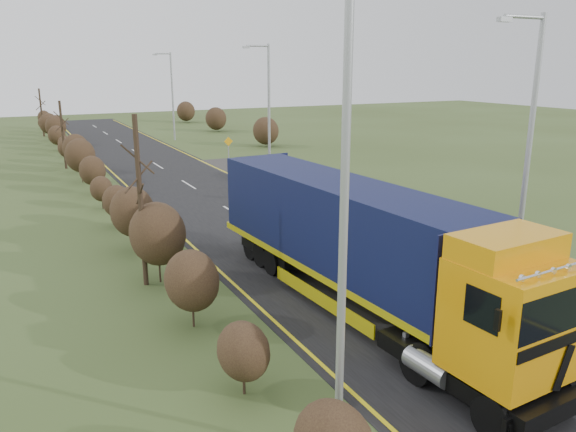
# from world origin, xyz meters

# --- Properties ---
(ground) EXTENTS (160.00, 160.00, 0.00)m
(ground) POSITION_xyz_m (0.00, 0.00, 0.00)
(ground) COLOR #39491F
(ground) RESTS_ON ground
(road) EXTENTS (8.00, 120.00, 0.02)m
(road) POSITION_xyz_m (0.00, 10.00, 0.01)
(road) COLOR black
(road) RESTS_ON ground
(layby) EXTENTS (6.00, 18.00, 0.02)m
(layby) POSITION_xyz_m (6.50, 20.00, 0.01)
(layby) COLOR #322F2D
(layby) RESTS_ON ground
(lane_markings) EXTENTS (7.52, 116.00, 0.01)m
(lane_markings) POSITION_xyz_m (0.00, 9.69, 0.03)
(lane_markings) COLOR yellow
(lane_markings) RESTS_ON road
(hedgerow) EXTENTS (2.24, 102.04, 6.05)m
(hedgerow) POSITION_xyz_m (-6.00, 7.89, 1.62)
(hedgerow) COLOR black
(hedgerow) RESTS_ON ground
(lorry) EXTENTS (3.21, 14.92, 4.12)m
(lorry) POSITION_xyz_m (-0.99, -1.23, 2.34)
(lorry) COLOR black
(lorry) RESTS_ON ground
(car_red_hatchback) EXTENTS (1.88, 4.43, 1.50)m
(car_red_hatchback) POSITION_xyz_m (6.40, 16.39, 0.75)
(car_red_hatchback) COLOR #A90F08
(car_red_hatchback) RESTS_ON ground
(car_blue_sedan) EXTENTS (3.55, 4.60, 1.46)m
(car_blue_sedan) POSITION_xyz_m (6.37, 19.58, 0.73)
(car_blue_sedan) COLOR #090F34
(car_blue_sedan) RESTS_ON ground
(streetlight_near) EXTENTS (1.95, 0.18, 9.16)m
(streetlight_near) POSITION_xyz_m (4.48, -2.53, 5.05)
(streetlight_near) COLOR #9EA0A3
(streetlight_near) RESTS_ON ground
(streetlight_mid) EXTENTS (1.91, 0.18, 8.96)m
(streetlight_mid) POSITION_xyz_m (5.69, 19.87, 4.93)
(streetlight_mid) COLOR #9EA0A3
(streetlight_mid) RESTS_ON ground
(streetlight_far) EXTENTS (1.88, 0.18, 8.82)m
(streetlight_far) POSITION_xyz_m (5.35, 42.53, 4.85)
(streetlight_far) COLOR #9EA0A3
(streetlight_far) RESTS_ON ground
(left_pole) EXTENTS (0.16, 0.16, 11.29)m
(left_pole) POSITION_xyz_m (-5.20, -6.92, 5.65)
(left_pole) COLOR #9EA0A3
(left_pole) RESTS_ON ground
(speed_sign) EXTENTS (0.61, 0.10, 2.22)m
(speed_sign) POSITION_xyz_m (4.20, 11.89, 1.54)
(speed_sign) COLOR #9EA0A3
(speed_sign) RESTS_ON ground
(warning_board) EXTENTS (0.75, 0.11, 1.96)m
(warning_board) POSITION_xyz_m (5.80, 27.78, 1.20)
(warning_board) COLOR #9EA0A3
(warning_board) RESTS_ON ground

